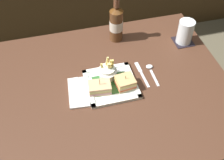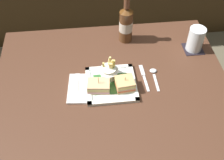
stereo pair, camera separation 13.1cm
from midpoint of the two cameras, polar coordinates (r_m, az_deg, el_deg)
The scene contains 12 objects.
dining_table at distance 1.43m, azimuth 2.78°, elevation -4.56°, with size 1.11×0.93×0.77m.
square_plate at distance 1.34m, azimuth 2.63°, elevation -1.00°, with size 0.23×0.23×0.02m.
sandwich_half_left at distance 1.30m, azimuth 0.21°, elevation -1.39°, with size 0.11×0.08×0.08m.
sandwich_half_right at distance 1.31m, azimuth 5.45°, elevation -0.90°, with size 0.09×0.08×0.07m.
fries_cup at distance 1.34m, azimuth 2.17°, elevation 1.77°, with size 0.09×0.09×0.11m.
beer_bottle at distance 1.53m, azimuth 5.30°, elevation 11.02°, with size 0.07×0.07×0.28m.
drink_coaster at distance 1.60m, azimuth 18.12°, elevation 5.80°, with size 0.10×0.10×0.00m, color black.
water_glass at distance 1.57m, azimuth 18.62°, elevation 7.40°, with size 0.08×0.08×0.13m.
folded_napkin at distance 1.33m, azimuth -4.03°, elevation -1.69°, with size 0.09×0.18×0.01m, color silver.
fork at distance 1.34m, azimuth -4.21°, elevation -0.69°, with size 0.03×0.14×0.00m.
knife at distance 1.40m, azimuth 9.05°, elevation 0.59°, with size 0.02×0.17×0.00m.
spoon at distance 1.41m, azimuth 11.00°, elevation 1.07°, with size 0.04×0.14×0.01m.
Camera 2 is at (-0.10, -0.88, 1.78)m, focal length 45.93 mm.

